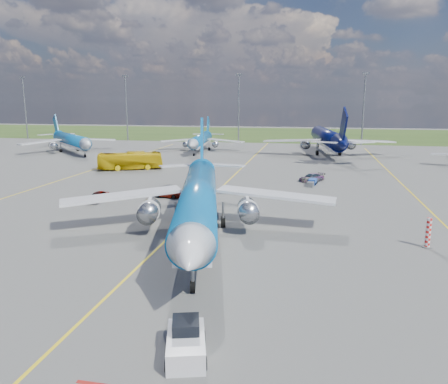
% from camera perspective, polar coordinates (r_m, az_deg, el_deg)
% --- Properties ---
extents(ground, '(400.00, 400.00, 0.00)m').
position_cam_1_polar(ground, '(41.47, -9.85, -8.37)').
color(ground, '#565653').
rests_on(ground, ground).
extents(grass_strip, '(400.00, 80.00, 0.01)m').
position_cam_1_polar(grass_strip, '(187.26, 6.99, 7.52)').
color(grass_strip, '#2D4719').
rests_on(grass_strip, ground).
extents(taxiway_lines, '(60.25, 160.00, 0.02)m').
position_cam_1_polar(taxiway_lines, '(66.97, -1.18, -0.34)').
color(taxiway_lines, yellow).
rests_on(taxiway_lines, ground).
extents(floodlight_masts, '(202.20, 0.50, 22.70)m').
position_cam_1_polar(floodlight_masts, '(146.23, 9.84, 11.13)').
color(floodlight_masts, slate).
rests_on(floodlight_masts, ground).
extents(warning_post, '(0.50, 0.50, 3.00)m').
position_cam_1_polar(warning_post, '(47.40, 25.12, -4.85)').
color(warning_post, red).
rests_on(warning_post, ground).
extents(bg_jet_nw, '(46.35, 46.31, 9.74)m').
position_cam_1_polar(bg_jet_nw, '(127.78, -19.25, 4.89)').
color(bg_jet_nw, '#0B5E9F').
rests_on(bg_jet_nw, ground).
extents(bg_jet_nnw, '(28.87, 36.20, 8.91)m').
position_cam_1_polar(bg_jet_nnw, '(124.31, -3.04, 5.37)').
color(bg_jet_nnw, '#0B5E9F').
rests_on(bg_jet_nnw, ground).
extents(bg_jet_n, '(42.00, 51.68, 12.40)m').
position_cam_1_polar(bg_jet_n, '(120.87, 13.22, 4.88)').
color(bg_jet_n, '#070D3D').
rests_on(bg_jet_n, ground).
extents(main_airliner, '(42.01, 49.81, 11.40)m').
position_cam_1_polar(main_airliner, '(47.49, -3.31, -5.56)').
color(main_airliner, '#0B5E9F').
rests_on(main_airliner, ground).
extents(pushback_tug, '(3.15, 5.80, 1.93)m').
position_cam_1_polar(pushback_tug, '(26.36, -4.98, -18.93)').
color(pushback_tug, silver).
rests_on(pushback_tug, ground).
extents(apron_bus, '(13.34, 8.52, 3.70)m').
position_cam_1_polar(apron_bus, '(92.85, -12.19, 4.01)').
color(apron_bus, gold).
rests_on(apron_bus, ground).
extents(service_car_a, '(2.05, 4.43, 1.47)m').
position_cam_1_polar(service_car_a, '(64.79, -16.16, -0.58)').
color(service_car_a, '#999999').
rests_on(service_car_a, ground).
extents(service_car_b, '(4.38, 2.38, 1.17)m').
position_cam_1_polar(service_car_b, '(65.47, -7.24, -0.21)').
color(service_car_b, '#999999').
rests_on(service_car_b, ground).
extents(service_car_c, '(5.04, 4.46, 1.40)m').
position_cam_1_polar(service_car_c, '(79.35, 11.36, 1.88)').
color(service_car_c, '#999999').
rests_on(service_car_c, ground).
extents(baggage_tug_w, '(1.79, 4.30, 0.94)m').
position_cam_1_polar(baggage_tug_w, '(75.85, 11.40, 1.22)').
color(baggage_tug_w, '#1C46A9').
rests_on(baggage_tug_w, ground).
extents(baggage_tug_c, '(1.99, 5.56, 1.22)m').
position_cam_1_polar(baggage_tug_c, '(74.65, -3.70, 1.36)').
color(baggage_tug_c, '#17528B').
rests_on(baggage_tug_c, ground).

